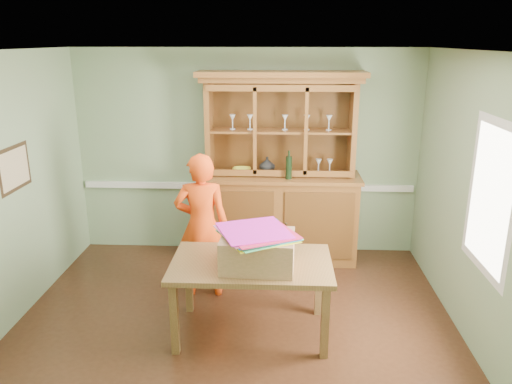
# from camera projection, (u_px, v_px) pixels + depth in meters

# --- Properties ---
(floor) EXTENTS (4.50, 4.50, 0.00)m
(floor) POSITION_uv_depth(u_px,v_px,m) (235.00, 326.00, 5.08)
(floor) COLOR #422515
(floor) RESTS_ON ground
(ceiling) EXTENTS (4.50, 4.50, 0.00)m
(ceiling) POSITION_uv_depth(u_px,v_px,m) (231.00, 51.00, 4.29)
(ceiling) COLOR white
(ceiling) RESTS_ON wall_back
(wall_back) EXTENTS (4.50, 0.00, 4.50)m
(wall_back) POSITION_uv_depth(u_px,v_px,m) (247.00, 153.00, 6.59)
(wall_back) COLOR gray
(wall_back) RESTS_ON floor
(wall_left) EXTENTS (0.00, 4.00, 4.00)m
(wall_left) POSITION_uv_depth(u_px,v_px,m) (0.00, 196.00, 4.79)
(wall_left) COLOR gray
(wall_left) RESTS_ON floor
(wall_right) EXTENTS (0.00, 4.00, 4.00)m
(wall_right) POSITION_uv_depth(u_px,v_px,m) (477.00, 204.00, 4.58)
(wall_right) COLOR gray
(wall_right) RESTS_ON floor
(wall_front) EXTENTS (4.50, 0.00, 4.50)m
(wall_front) POSITION_uv_depth(u_px,v_px,m) (199.00, 310.00, 2.78)
(wall_front) COLOR gray
(wall_front) RESTS_ON floor
(chair_rail) EXTENTS (4.41, 0.05, 0.08)m
(chair_rail) POSITION_uv_depth(u_px,v_px,m) (247.00, 186.00, 6.70)
(chair_rail) COLOR silver
(chair_rail) RESTS_ON wall_back
(framed_map) EXTENTS (0.03, 0.60, 0.46)m
(framed_map) POSITION_uv_depth(u_px,v_px,m) (15.00, 168.00, 5.02)
(framed_map) COLOR #312213
(framed_map) RESTS_ON wall_left
(window_panel) EXTENTS (0.03, 0.96, 1.36)m
(window_panel) POSITION_uv_depth(u_px,v_px,m) (490.00, 198.00, 4.25)
(window_panel) COLOR silver
(window_panel) RESTS_ON wall_right
(china_hutch) EXTENTS (2.06, 0.68, 2.43)m
(china_hutch) POSITION_uv_depth(u_px,v_px,m) (279.00, 196.00, 6.46)
(china_hutch) COLOR brown
(china_hutch) RESTS_ON floor
(dining_table) EXTENTS (1.53, 0.92, 0.76)m
(dining_table) POSITION_uv_depth(u_px,v_px,m) (251.00, 270.00, 4.78)
(dining_table) COLOR brown
(dining_table) RESTS_ON floor
(cardboard_box) EXTENTS (0.69, 0.56, 0.31)m
(cardboard_box) POSITION_uv_depth(u_px,v_px,m) (258.00, 251.00, 4.61)
(cardboard_box) COLOR tan
(cardboard_box) RESTS_ON dining_table
(kite_stack) EXTENTS (0.79, 0.79, 0.05)m
(kite_stack) POSITION_uv_depth(u_px,v_px,m) (257.00, 233.00, 4.56)
(kite_stack) COLOR yellow
(kite_stack) RESTS_ON cardboard_box
(person) EXTENTS (0.63, 0.44, 1.64)m
(person) POSITION_uv_depth(u_px,v_px,m) (202.00, 226.00, 5.51)
(person) COLOR #F3460F
(person) RESTS_ON floor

